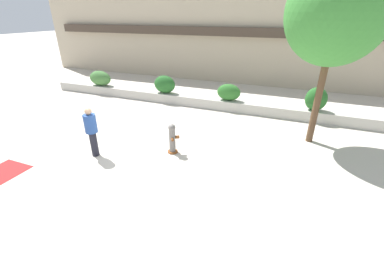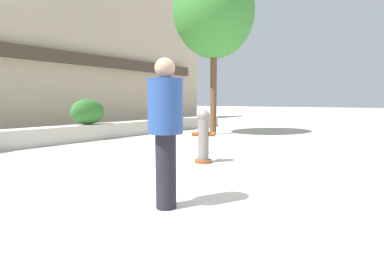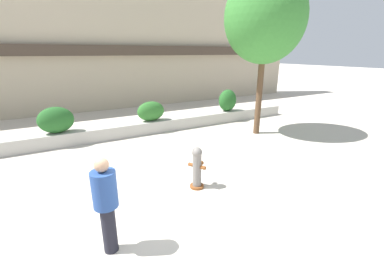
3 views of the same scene
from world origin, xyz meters
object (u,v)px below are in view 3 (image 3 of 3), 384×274
at_px(hedge_bush_1, 56,120).
at_px(hedge_bush_3, 228,100).
at_px(street_tree, 265,18).
at_px(pedestrian, 106,200).
at_px(hedge_bush_2, 151,111).
at_px(fire_hydrant, 197,167).

distance_m(hedge_bush_1, hedge_bush_3, 7.52).
relative_size(street_tree, pedestrian, 3.55).
bearing_deg(hedge_bush_2, hedge_bush_1, 180.00).
relative_size(hedge_bush_1, hedge_bush_2, 1.03).
height_order(hedge_bush_3, street_tree, street_tree).
distance_m(hedge_bush_3, fire_hydrant, 6.87).
height_order(hedge_bush_2, pedestrian, pedestrian).
bearing_deg(hedge_bush_1, hedge_bush_3, 0.00).
relative_size(hedge_bush_2, pedestrian, 0.67).
distance_m(hedge_bush_1, fire_hydrant, 5.85).
distance_m(street_tree, pedestrian, 8.66).
relative_size(hedge_bush_1, fire_hydrant, 1.11).
height_order(hedge_bush_2, fire_hydrant, hedge_bush_2).
relative_size(hedge_bush_3, fire_hydrant, 0.97).
distance_m(hedge_bush_1, street_tree, 8.48).
bearing_deg(hedge_bush_2, hedge_bush_3, 0.00).
height_order(hedge_bush_1, pedestrian, pedestrian).
bearing_deg(hedge_bush_3, hedge_bush_2, 180.00).
relative_size(fire_hydrant, pedestrian, 0.62).
distance_m(hedge_bush_2, pedestrian, 6.95).
bearing_deg(fire_hydrant, hedge_bush_3, 47.62).
distance_m(hedge_bush_2, street_tree, 5.69).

